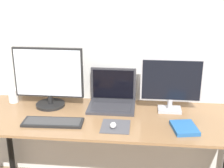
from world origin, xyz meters
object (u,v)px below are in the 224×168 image
Objects in this scene: monitor_left at (49,78)px; keyboard at (53,122)px; monitor_right at (171,83)px; book at (184,128)px; laptop at (112,97)px; mug at (13,96)px; mouse at (113,125)px.

keyboard is (0.10, -0.28, -0.21)m from monitor_left.
book is at bearing -75.36° from monitor_right.
laptop is 3.32× the size of mug.
monitor_right is at bearing 0.01° from monitor_left.
mouse is at bearing -140.98° from monitor_right.
monitor_left reaches higher than laptop.
monitor_left is 2.37× the size of book.
monitor_right is at bearing 39.02° from mouse.
book is (0.45, 0.02, -0.01)m from mouse.
monitor_left reaches higher than mouse.
laptop is at bearing 145.96° from book.
mug is at bearing 156.44° from mouse.
laptop is at bearing 96.71° from mouse.
monitor_left reaches higher than keyboard.
monitor_right reaches higher than laptop.
monitor_right is 0.35m from book.
laptop is 0.85× the size of keyboard.
book is at bearing -0.01° from keyboard.
monitor_left is 1.18× the size of monitor_right.
mug is at bearing 177.88° from monitor_right.
laptop is 0.60m from book.
keyboard is (-0.36, -0.33, -0.06)m from laptop.
mouse reaches higher than keyboard.
monitor_left reaches higher than monitor_right.
keyboard is (-0.78, -0.28, -0.20)m from monitor_right.
monitor_left is 7.95× the size of mouse.
monitor_left reaches higher than book.
book is at bearing -34.04° from laptop.
book is (0.07, -0.28, -0.20)m from monitor_right.
keyboard is 3.92× the size of mug.
mug is at bearing 171.76° from monitor_left.
keyboard is 0.40m from mouse.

